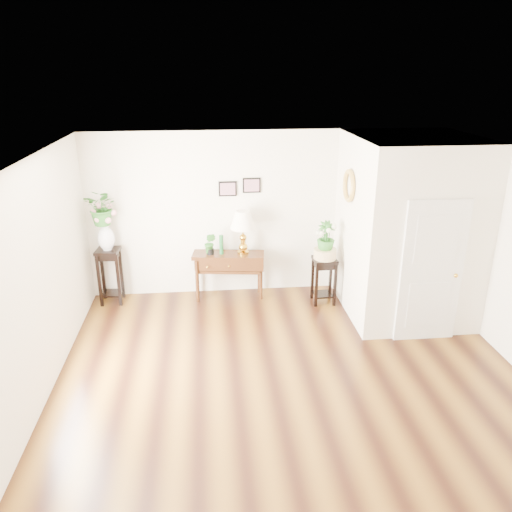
{
  "coord_description": "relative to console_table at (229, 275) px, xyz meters",
  "views": [
    {
      "loc": [
        -1.0,
        -5.39,
        3.77
      ],
      "look_at": [
        -0.32,
        1.3,
        1.19
      ],
      "focal_mm": 35.0,
      "sensor_mm": 36.0,
      "label": 1
    }
  ],
  "objects": [
    {
      "name": "wall_left",
      "position": [
        -2.33,
        -2.47,
        1.0
      ],
      "size": [
        0.02,
        5.5,
        2.8
      ],
      "primitive_type": "cube",
      "color": "silver",
      "rests_on": "ground"
    },
    {
      "name": "wall_front",
      "position": [
        0.67,
        -5.22,
        1.0
      ],
      "size": [
        6.0,
        0.02,
        2.8
      ],
      "primitive_type": "cube",
      "color": "silver",
      "rests_on": "ground"
    },
    {
      "name": "green_vase",
      "position": [
        -0.11,
        0.0,
        0.57
      ],
      "size": [
        0.07,
        0.07,
        0.33
      ],
      "primitive_type": "cylinder",
      "rotation": [
        0.0,
        0.0,
        0.03
      ],
      "color": "#175124",
      "rests_on": "console_table"
    },
    {
      "name": "art_print_right",
      "position": [
        0.42,
        0.26,
        1.5
      ],
      "size": [
        0.3,
        0.02,
        0.25
      ],
      "primitive_type": "cube",
      "color": "black",
      "rests_on": "wall_back"
    },
    {
      "name": "wall_back",
      "position": [
        0.67,
        0.28,
        1.0
      ],
      "size": [
        6.0,
        0.02,
        2.8
      ],
      "primitive_type": "cube",
      "color": "silver",
      "rests_on": "ground"
    },
    {
      "name": "console_table",
      "position": [
        0.0,
        0.0,
        0.0
      ],
      "size": [
        1.24,
        0.55,
        0.8
      ],
      "primitive_type": "cube",
      "rotation": [
        0.0,
        0.0,
        -0.13
      ],
      "color": "black",
      "rests_on": "floor"
    },
    {
      "name": "ceiling",
      "position": [
        0.67,
        -2.47,
        2.4
      ],
      "size": [
        6.0,
        5.5,
        0.02
      ],
      "primitive_type": "cube",
      "color": "white",
      "rests_on": "ground"
    },
    {
      "name": "narcissus",
      "position": [
        1.57,
        -0.36,
        0.77
      ],
      "size": [
        0.31,
        0.31,
        0.51
      ],
      "primitive_type": "imported",
      "rotation": [
        0.0,
        0.0,
        -0.1
      ],
      "color": "#276621",
      "rests_on": "ceramic_bowl"
    },
    {
      "name": "door",
      "position": [
        2.77,
        -1.7,
        0.65
      ],
      "size": [
        0.9,
        0.05,
        2.1
      ],
      "primitive_type": "cube",
      "color": "silver",
      "rests_on": "floor"
    },
    {
      "name": "porcelain_vase",
      "position": [
        -1.98,
        0.0,
        0.77
      ],
      "size": [
        0.3,
        0.3,
        0.47
      ],
      "primitive_type": null,
      "rotation": [
        0.0,
        0.0,
        -0.1
      ],
      "color": "silver",
      "rests_on": "plant_stand_a"
    },
    {
      "name": "potted_plant",
      "position": [
        -0.3,
        0.0,
        0.58
      ],
      "size": [
        0.24,
        0.22,
        0.36
      ],
      "primitive_type": "imported",
      "rotation": [
        0.0,
        0.0,
        -0.4
      ],
      "color": "#276621",
      "rests_on": "console_table"
    },
    {
      "name": "plant_stand_b",
      "position": [
        1.57,
        -0.36,
        -0.0
      ],
      "size": [
        0.39,
        0.39,
        0.79
      ],
      "primitive_type": "cube",
      "rotation": [
        0.0,
        0.0,
        0.04
      ],
      "color": "black",
      "rests_on": "floor"
    },
    {
      "name": "floor",
      "position": [
        0.67,
        -2.47,
        -0.4
      ],
      "size": [
        6.0,
        5.5,
        0.02
      ],
      "primitive_type": "cube",
      "color": "brown",
      "rests_on": "ground"
    },
    {
      "name": "table_lamp",
      "position": [
        0.25,
        0.0,
        0.75
      ],
      "size": [
        0.43,
        0.43,
        0.75
      ],
      "primitive_type": "cube",
      "rotation": [
        0.0,
        0.0,
        -0.02
      ],
      "color": "#BD8F23",
      "rests_on": "console_table"
    },
    {
      "name": "wall_ornament",
      "position": [
        1.83,
        -0.57,
        1.65
      ],
      "size": [
        0.07,
        0.51,
        0.51
      ],
      "primitive_type": "torus",
      "rotation": [
        0.0,
        1.57,
        0.0
      ],
      "color": "#B1943E",
      "rests_on": "partition"
    },
    {
      "name": "lily_arrangement",
      "position": [
        -1.98,
        0.0,
        1.25
      ],
      "size": [
        0.67,
        0.63,
        0.6
      ],
      "primitive_type": "imported",
      "rotation": [
        0.0,
        0.0,
        -0.38
      ],
      "color": "#276621",
      "rests_on": "porcelain_vase"
    },
    {
      "name": "partition",
      "position": [
        2.77,
        -0.7,
        1.0
      ],
      "size": [
        1.8,
        1.95,
        2.8
      ],
      "primitive_type": "cube",
      "color": "silver",
      "rests_on": "floor"
    },
    {
      "name": "art_print_left",
      "position": [
        0.02,
        0.26,
        1.45
      ],
      "size": [
        0.3,
        0.02,
        0.25
      ],
      "primitive_type": "cube",
      "color": "black",
      "rests_on": "wall_back"
    },
    {
      "name": "ceramic_bowl",
      "position": [
        1.57,
        -0.36,
        0.47
      ],
      "size": [
        0.39,
        0.39,
        0.17
      ],
      "primitive_type": "cylinder",
      "rotation": [
        0.0,
        0.0,
        0.04
      ],
      "color": "beige",
      "rests_on": "plant_stand_b"
    },
    {
      "name": "plant_stand_a",
      "position": [
        -1.98,
        0.0,
        0.07
      ],
      "size": [
        0.4,
        0.4,
        0.95
      ],
      "primitive_type": "cube",
      "rotation": [
        0.0,
        0.0,
        -0.09
      ],
      "color": "black",
      "rests_on": "floor"
    }
  ]
}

